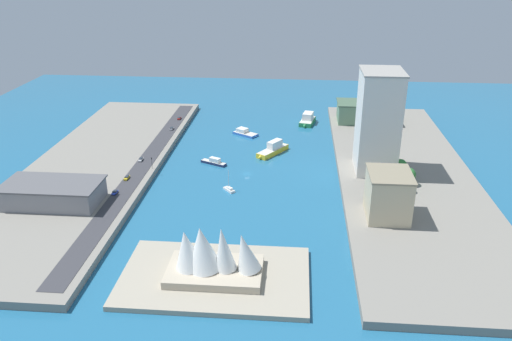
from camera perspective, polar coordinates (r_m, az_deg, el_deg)
ground_plane at (r=277.06m, az=-0.99°, el=-0.36°), size 440.00×440.00×0.00m
quay_west at (r=281.28m, az=16.30°, el=-0.61°), size 70.00×240.00×3.37m
quay_east at (r=296.28m, az=-17.39°, el=0.50°), size 70.00×240.00×3.37m
peninsula_point at (r=192.92m, az=-4.60°, el=-11.75°), size 69.09×42.71×2.00m
road_strip at (r=286.74m, az=-12.44°, el=0.66°), size 9.77×228.00×0.15m
ferry_yellow_fast at (r=304.11m, az=1.90°, el=2.39°), size 18.58×24.47×7.45m
catamaran_blue at (r=335.53m, az=-1.29°, el=4.25°), size 17.55×14.82×4.06m
ferry_green_doubledeck at (r=358.85m, az=5.77°, el=5.67°), size 12.09×21.55×7.56m
patrol_launch_navy at (r=289.85m, az=-4.72°, el=0.97°), size 15.97×9.86×3.92m
sailboat_small_white at (r=257.69m, az=-3.02°, el=-2.10°), size 6.84×7.32×11.28m
office_block_beige at (r=229.80m, az=14.52°, el=-2.64°), size 18.61×22.46×20.72m
hotel_broad_white at (r=272.29m, az=13.45°, el=5.31°), size 21.17×26.57×53.29m
warehouse_low_gray at (r=254.17m, az=-21.71°, el=-2.34°), size 44.71×23.43×10.19m
terminal_long_green at (r=357.20m, az=12.03°, el=6.41°), size 37.82×21.74×13.54m
hatchback_blue at (r=255.83m, az=-15.47°, el=-2.34°), size 2.16×4.42×1.47m
van_white at (r=291.99m, az=-12.72°, el=1.23°), size 1.89×4.98×1.52m
pickup_red at (r=359.53m, az=-8.55°, el=5.79°), size 1.94×4.64×1.52m
sedan_silver at (r=339.29m, az=-9.38°, el=4.66°), size 2.04×4.82×1.59m
taxi_yellow_cab at (r=270.38m, az=-14.21°, el=-0.77°), size 1.91×5.14×1.44m
traffic_light_waterfront at (r=278.81m, az=-11.55°, el=1.02°), size 0.36×0.36×6.50m
opera_landmark at (r=187.81m, az=-5.08°, el=-9.36°), size 34.80×21.23×20.05m
park_tree_cluster at (r=266.16m, az=16.30°, el=-0.15°), size 9.71×22.15×10.34m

